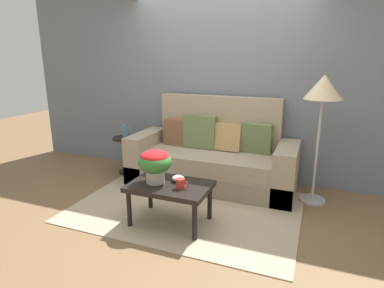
# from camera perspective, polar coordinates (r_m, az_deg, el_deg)

# --- Properties ---
(ground_plane) EXTENTS (14.00, 14.00, 0.00)m
(ground_plane) POSITION_cam_1_polar(r_m,az_deg,el_deg) (3.84, -0.94, -11.18)
(ground_plane) COLOR brown
(wall_back) EXTENTS (6.40, 0.12, 2.80)m
(wall_back) POSITION_cam_1_polar(r_m,az_deg,el_deg) (4.64, 5.11, 11.36)
(wall_back) COLOR slate
(wall_back) RESTS_ON ground
(area_rug) EXTENTS (2.55, 1.79, 0.01)m
(area_rug) POSITION_cam_1_polar(r_m,az_deg,el_deg) (3.84, -0.96, -11.13)
(area_rug) COLOR tan
(area_rug) RESTS_ON ground
(couch) EXTENTS (2.22, 0.86, 1.18)m
(couch) POSITION_cam_1_polar(r_m,az_deg,el_deg) (4.40, 3.62, -2.66)
(couch) COLOR gray
(couch) RESTS_ON ground
(coffee_table) EXTENTS (0.83, 0.56, 0.44)m
(coffee_table) POSITION_cam_1_polar(r_m,az_deg,el_deg) (3.36, -3.94, -8.01)
(coffee_table) COLOR black
(coffee_table) RESTS_ON ground
(side_table) EXTENTS (0.37, 0.37, 0.56)m
(side_table) POSITION_cam_1_polar(r_m,az_deg,el_deg) (4.90, -11.73, -0.77)
(side_table) COLOR black
(side_table) RESTS_ON ground
(floor_lamp) EXTENTS (0.42, 0.42, 1.52)m
(floor_lamp) POSITION_cam_1_polar(r_m,az_deg,el_deg) (3.92, 22.23, 8.04)
(floor_lamp) COLOR #B2B2B7
(floor_lamp) RESTS_ON ground
(potted_plant) EXTENTS (0.35, 0.35, 0.34)m
(potted_plant) POSITION_cam_1_polar(r_m,az_deg,el_deg) (3.32, -6.59, -3.28)
(potted_plant) COLOR #B7B2A8
(potted_plant) RESTS_ON coffee_table
(coffee_mug) EXTENTS (0.14, 0.09, 0.10)m
(coffee_mug) POSITION_cam_1_polar(r_m,az_deg,el_deg) (3.21, -2.05, -7.03)
(coffee_mug) COLOR red
(coffee_mug) RESTS_ON coffee_table
(snack_bowl) EXTENTS (0.13, 0.13, 0.07)m
(snack_bowl) POSITION_cam_1_polar(r_m,az_deg,el_deg) (3.39, -2.47, -6.10)
(snack_bowl) COLOR silver
(snack_bowl) RESTS_ON coffee_table
(table_vase) EXTENTS (0.11, 0.11, 0.20)m
(table_vase) POSITION_cam_1_polar(r_m,az_deg,el_deg) (4.84, -11.73, 2.15)
(table_vase) COLOR slate
(table_vase) RESTS_ON side_table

